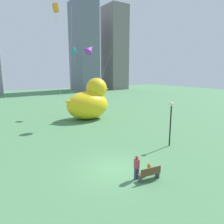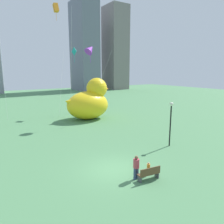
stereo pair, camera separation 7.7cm
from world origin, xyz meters
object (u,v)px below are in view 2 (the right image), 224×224
person_child (148,168)px  kite_teal (73,54)px  person_adult (136,166)px  lamppost (171,116)px  kite_orange (56,9)px  kite_purple (90,49)px  park_bench (149,173)px  giant_inflatable_duck (89,102)px

person_child → kite_teal: kite_teal is taller
person_adult → kite_teal: bearing=76.7°
person_adult → lamppost: size_ratio=0.39×
kite_teal → kite_orange: 6.64m
kite_orange → kite_purple: bearing=-68.2°
park_bench → giant_inflatable_duck: size_ratio=0.22×
park_bench → person_adult: person_adult is taller
kite_teal → lamppost: bearing=-86.0°
lamppost → kite_orange: (-4.05, 17.95, 12.54)m
lamppost → park_bench: bearing=-148.2°
park_bench → person_child: 0.70m
giant_inflatable_duck → kite_teal: kite_teal is taller
person_adult → giant_inflatable_duck: bearing=72.5°
giant_inflatable_duck → lamppost: giant_inflatable_duck is taller
lamppost → kite_orange: kite_orange is taller
park_bench → lamppost: bearing=31.8°
giant_inflatable_duck → kite_teal: 8.42m
park_bench → person_child: bearing=51.6°
giant_inflatable_duck → kite_orange: kite_orange is taller
person_child → kite_purple: (3.73, 15.38, 9.10)m
person_adult → giant_inflatable_duck: size_ratio=0.22×
person_child → giant_inflatable_duck: size_ratio=0.13×
park_bench → kite_purple: (4.16, 15.93, 9.13)m
lamppost → person_child: bearing=-150.3°
kite_purple → kite_orange: size_ratio=0.64×
lamppost → person_adult: bearing=-154.6°
kite_teal → park_bench: bearing=-101.5°
park_bench → person_child: person_child is taller
park_bench → kite_orange: kite_orange is taller
kite_purple → park_bench: bearing=-104.6°
person_child → kite_teal: size_ratio=0.09×
kite_purple → kite_teal: bearing=86.1°
person_adult → person_child: 1.11m
person_child → kite_orange: 25.86m
person_adult → kite_orange: 25.70m
person_adult → giant_inflatable_duck: giant_inflatable_duck is taller
lamppost → kite_purple: (-1.77, 12.24, 6.75)m
kite_teal → kite_orange: (-2.74, -1.04, 5.96)m
person_child → kite_purple: bearing=76.4°
lamppost → kite_teal: size_ratio=0.39×
kite_orange → giant_inflatable_duck: bearing=-51.5°
person_child → kite_teal: 24.23m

